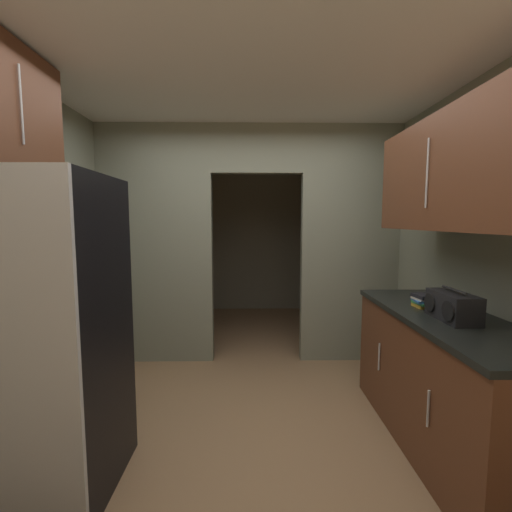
{
  "coord_description": "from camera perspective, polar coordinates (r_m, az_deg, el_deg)",
  "views": [
    {
      "loc": [
        -0.0,
        -2.25,
        1.57
      ],
      "look_at": [
        0.04,
        0.34,
        1.31
      ],
      "focal_mm": 24.5,
      "sensor_mm": 36.0,
      "label": 1
    }
  ],
  "objects": [
    {
      "name": "ground",
      "position": [
        2.74,
        -0.85,
        -29.11
      ],
      "size": [
        20.0,
        20.0,
        0.0
      ],
      "primitive_type": "plane",
      "color": "#93704C"
    },
    {
      "name": "kitchen_overhead_slab",
      "position": [
        2.92,
        -0.96,
        26.94
      ],
      "size": [
        3.67,
        7.19,
        0.06
      ],
      "primitive_type": "cube",
      "color": "silver"
    },
    {
      "name": "kitchen_partition",
      "position": [
        3.85,
        -1.28,
        2.96
      ],
      "size": [
        3.27,
        0.12,
        2.59
      ],
      "color": "gray",
      "rests_on": "ground"
    },
    {
      "name": "adjoining_room_shell",
      "position": [
        5.49,
        -0.94,
        2.96
      ],
      "size": [
        3.27,
        2.38,
        2.59
      ],
      "color": "gray",
      "rests_on": "ground"
    },
    {
      "name": "refrigerator",
      "position": [
        2.38,
        -32.1,
        -11.18
      ],
      "size": [
        0.83,
        0.78,
        1.82
      ],
      "color": "black",
      "rests_on": "ground"
    },
    {
      "name": "lower_cabinet_run",
      "position": [
        2.85,
        28.29,
        -17.59
      ],
      "size": [
        0.62,
        1.74,
        0.94
      ],
      "color": "brown",
      "rests_on": "ground"
    },
    {
      "name": "upper_cabinet_counterside",
      "position": [
        2.65,
        29.78,
        11.65
      ],
      "size": [
        0.36,
        1.57,
        0.74
      ],
      "color": "brown"
    },
    {
      "name": "boombox",
      "position": [
        2.58,
        29.48,
        -7.18
      ],
      "size": [
        0.19,
        0.36,
        0.2
      ],
      "color": "black",
      "rests_on": "lower_cabinet_run"
    },
    {
      "name": "book_stack",
      "position": [
        2.85,
        25.64,
        -6.57
      ],
      "size": [
        0.14,
        0.17,
        0.1
      ],
      "color": "gold",
      "rests_on": "lower_cabinet_run"
    }
  ]
}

